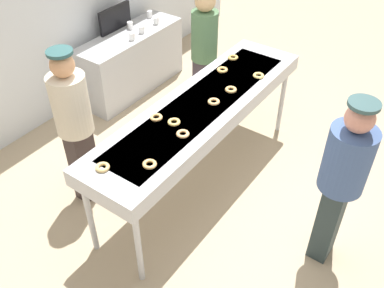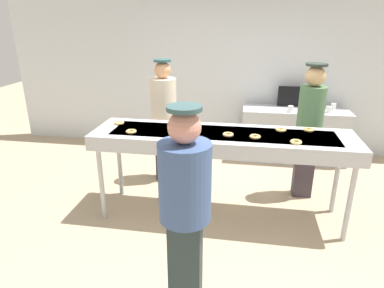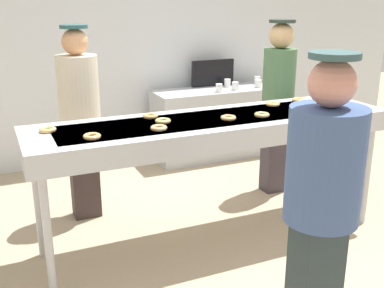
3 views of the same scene
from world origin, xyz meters
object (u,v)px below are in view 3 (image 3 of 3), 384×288
(glazed_donut_4, at_px, (273,104))
(glazed_donut_9, at_px, (159,128))
(fryer_conveyor, at_px, (215,128))
(paper_cup_1, at_px, (235,86))
(paper_cup_4, at_px, (257,80))
(glazed_donut_5, at_px, (262,115))
(customer_waiting, at_px, (322,198))
(paper_cup_3, at_px, (219,88))
(paper_cup_2, at_px, (227,83))
(glazed_donut_6, at_px, (163,121))
(glazed_donut_1, at_px, (228,118))
(glazed_donut_3, at_px, (92,136))
(glazed_donut_2, at_px, (312,112))
(worker_assistant, at_px, (278,98))
(glazed_donut_8, at_px, (48,130))
(prep_counter, at_px, (220,122))
(paper_cup_0, at_px, (258,84))
(menu_display, at_px, (213,73))
(glazed_donut_0, at_px, (150,116))
(glazed_donut_7, at_px, (299,100))
(worker_baker, at_px, (80,111))

(glazed_donut_4, relative_size, glazed_donut_9, 1.00)
(fryer_conveyor, xyz_separation_m, paper_cup_1, (1.16, 1.77, -0.06))
(paper_cup_4, bearing_deg, glazed_donut_5, -120.60)
(customer_waiting, bearing_deg, paper_cup_3, 60.56)
(customer_waiting, relative_size, paper_cup_2, 17.53)
(fryer_conveyor, height_order, paper_cup_1, fryer_conveyor)
(glazed_donut_6, bearing_deg, paper_cup_1, 47.98)
(customer_waiting, xyz_separation_m, paper_cup_3, (1.07, 3.22, -0.10))
(glazed_donut_1, distance_m, glazed_donut_3, 1.06)
(glazed_donut_2, height_order, worker_assistant, worker_assistant)
(glazed_donut_2, relative_size, paper_cup_4, 1.22)
(fryer_conveyor, bearing_deg, glazed_donut_8, 174.41)
(prep_counter, distance_m, paper_cup_0, 0.67)
(glazed_donut_3, distance_m, glazed_donut_8, 0.38)
(paper_cup_4, distance_m, menu_display, 0.61)
(paper_cup_0, height_order, paper_cup_1, same)
(glazed_donut_0, bearing_deg, glazed_donut_9, -99.37)
(menu_display, bearing_deg, glazed_donut_3, -131.43)
(glazed_donut_7, bearing_deg, glazed_donut_8, -177.48)
(worker_assistant, height_order, paper_cup_4, worker_assistant)
(paper_cup_2, bearing_deg, glazed_donut_0, -132.22)
(prep_counter, bearing_deg, glazed_donut_5, -108.57)
(glazed_donut_2, relative_size, paper_cup_2, 1.22)
(glazed_donut_2, xyz_separation_m, paper_cup_1, (0.40, 1.98, -0.16))
(glazed_donut_6, bearing_deg, customer_waiting, -79.59)
(glazed_donut_3, height_order, glazed_donut_6, same)
(fryer_conveyor, xyz_separation_m, glazed_donut_9, (-0.51, -0.15, 0.10))
(worker_baker, bearing_deg, glazed_donut_4, 151.82)
(worker_assistant, bearing_deg, paper_cup_1, -110.76)
(glazed_donut_4, bearing_deg, glazed_donut_7, 9.48)
(glazed_donut_4, distance_m, prep_counter, 1.89)
(glazed_donut_0, relative_size, glazed_donut_2, 1.00)
(glazed_donut_3, distance_m, prep_counter, 2.96)
(glazed_donut_9, height_order, paper_cup_1, glazed_donut_9)
(paper_cup_0, xyz_separation_m, menu_display, (-0.47, 0.33, 0.11))
(prep_counter, height_order, paper_cup_0, paper_cup_0)
(glazed_donut_6, xyz_separation_m, glazed_donut_9, (-0.09, -0.17, 0.00))
(fryer_conveyor, relative_size, glazed_donut_7, 24.34)
(glazed_donut_5, relative_size, paper_cup_3, 1.22)
(glazed_donut_7, relative_size, paper_cup_2, 1.22)
(customer_waiting, bearing_deg, glazed_donut_2, 43.43)
(paper_cup_0, bearing_deg, glazed_donut_1, -127.09)
(worker_assistant, bearing_deg, paper_cup_4, -127.60)
(glazed_donut_0, bearing_deg, menu_display, 52.33)
(prep_counter, bearing_deg, paper_cup_4, 11.52)
(glazed_donut_2, bearing_deg, customer_waiting, -125.53)
(glazed_donut_5, height_order, glazed_donut_9, same)
(glazed_donut_9, bearing_deg, glazed_donut_4, 15.31)
(glazed_donut_9, distance_m, menu_display, 2.75)
(paper_cup_2, bearing_deg, glazed_donut_9, -128.19)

